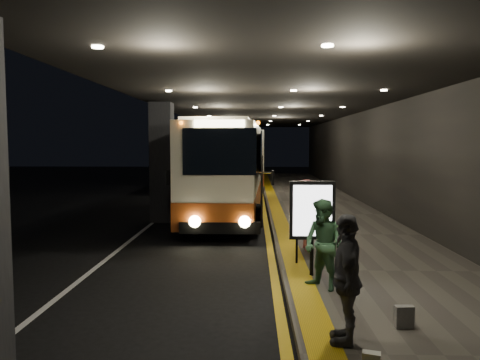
{
  "coord_description": "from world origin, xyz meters",
  "views": [
    {
      "loc": [
        1.89,
        -13.21,
        2.91
      ],
      "look_at": [
        1.44,
        2.18,
        1.7
      ],
      "focal_mm": 35.0,
      "sensor_mm": 36.0,
      "label": 1
    }
  ],
  "objects": [
    {
      "name": "coach_main",
      "position": [
        0.94,
        5.47,
        1.71
      ],
      "size": [
        2.81,
        11.54,
        3.57
      ],
      "rotation": [
        0.0,
        0.0,
        -0.04
      ],
      "color": "beige",
      "rests_on": "ground"
    },
    {
      "name": "passenger_waiting_grey",
      "position": [
        3.17,
        -6.88,
        1.05
      ],
      "size": [
        0.69,
        1.13,
        1.81
      ],
      "primitive_type": "imported",
      "rotation": [
        0.0,
        0.0,
        -1.72
      ],
      "color": "#4F4F54",
      "rests_on": "sidewalk"
    },
    {
      "name": "canopy",
      "position": [
        2.5,
        5.0,
        4.6
      ],
      "size": [
        9.0,
        50.0,
        0.4
      ],
      "primitive_type": "cube",
      "color": "black",
      "rests_on": "support_columns"
    },
    {
      "name": "passenger_waiting_green",
      "position": [
        3.21,
        -4.5,
        1.01
      ],
      "size": [
        0.93,
        0.97,
        1.71
      ],
      "primitive_type": "imported",
      "rotation": [
        0.0,
        0.0,
        -0.87
      ],
      "color": "#3A6843",
      "rests_on": "sidewalk"
    },
    {
      "name": "passenger_boarding",
      "position": [
        3.29,
        -1.14,
        1.06
      ],
      "size": [
        0.51,
        0.71,
        1.83
      ],
      "primitive_type": "imported",
      "rotation": [
        0.0,
        0.0,
        1.69
      ],
      "color": "#AB5150",
      "rests_on": "sidewalk"
    },
    {
      "name": "coach_second",
      "position": [
        0.98,
        19.77,
        1.78
      ],
      "size": [
        3.07,
        11.89,
        3.7
      ],
      "rotation": [
        0.0,
        0.0,
        0.05
      ],
      "color": "beige",
      "rests_on": "ground"
    },
    {
      "name": "bag_polka",
      "position": [
        4.15,
        -6.34,
        0.32
      ],
      "size": [
        0.29,
        0.15,
        0.34
      ],
      "primitive_type": "cube",
      "rotation": [
        0.0,
        0.0,
        0.1
      ],
      "color": "black",
      "rests_on": "sidewalk"
    },
    {
      "name": "support_columns",
      "position": [
        -1.5,
        4.0,
        2.2
      ],
      "size": [
        0.8,
        24.8,
        4.4
      ],
      "color": "black",
      "rests_on": "ground"
    },
    {
      "name": "kerb_stripe_yellow",
      "position": [
        2.35,
        5.0,
        0.01
      ],
      "size": [
        0.18,
        50.0,
        0.01
      ],
      "primitive_type": "cube",
      "color": "gold",
      "rests_on": "ground"
    },
    {
      "name": "info_sign",
      "position": [
        3.11,
        -3.6,
        1.49
      ],
      "size": [
        0.94,
        0.13,
        1.98
      ],
      "rotation": [
        0.0,
        0.0,
        0.01
      ],
      "color": "black",
      "rests_on": "sidewalk"
    },
    {
      "name": "terminal_wall",
      "position": [
        7.0,
        5.0,
        3.0
      ],
      "size": [
        0.1,
        50.0,
        6.0
      ],
      "primitive_type": "cube",
      "color": "black",
      "rests_on": "ground"
    },
    {
      "name": "sidewalk",
      "position": [
        4.75,
        5.0,
        0.07
      ],
      "size": [
        4.5,
        50.0,
        0.15
      ],
      "primitive_type": "cube",
      "color": "#514C44",
      "rests_on": "ground"
    },
    {
      "name": "lane_line_white",
      "position": [
        -1.8,
        5.0,
        0.01
      ],
      "size": [
        0.12,
        50.0,
        0.01
      ],
      "primitive_type": "cube",
      "color": "silver",
      "rests_on": "ground"
    },
    {
      "name": "stanchion_post",
      "position": [
        2.89,
        -2.61,
        0.66
      ],
      "size": [
        0.05,
        0.05,
        1.03
      ],
      "primitive_type": "cylinder",
      "color": "black",
      "rests_on": "sidewalk"
    },
    {
      "name": "ground",
      "position": [
        0.0,
        0.0,
        0.0
      ],
      "size": [
        90.0,
        90.0,
        0.0
      ],
      "primitive_type": "plane",
      "color": "black"
    },
    {
      "name": "tactile_strip",
      "position": [
        2.85,
        5.0,
        0.16
      ],
      "size": [
        0.5,
        50.0,
        0.01
      ],
      "primitive_type": "cube",
      "color": "gold",
      "rests_on": "sidewalk"
    },
    {
      "name": "coach_third",
      "position": [
        0.86,
        30.94,
        1.84
      ],
      "size": [
        2.74,
        12.22,
        3.83
      ],
      "rotation": [
        0.0,
        0.0,
        -0.02
      ],
      "color": "beige",
      "rests_on": "ground"
    }
  ]
}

